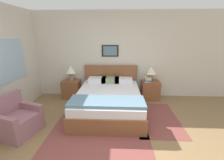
{
  "coord_description": "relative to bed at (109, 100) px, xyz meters",
  "views": [
    {
      "loc": [
        0.13,
        -1.91,
        1.93
      ],
      "look_at": [
        -0.02,
        1.49,
        0.89
      ],
      "focal_mm": 24.0,
      "sensor_mm": 36.0,
      "label": 1
    }
  ],
  "objects": [
    {
      "name": "ground_plane",
      "position": [
        0.11,
        -1.64,
        -0.3
      ],
      "size": [
        16.0,
        16.0,
        0.0
      ],
      "primitive_type": "plane",
      "color": "olive"
    },
    {
      "name": "wall_back",
      "position": [
        0.11,
        1.09,
        1.0
      ],
      "size": [
        7.25,
        0.09,
        2.6
      ],
      "color": "beige",
      "rests_on": "ground_plane"
    },
    {
      "name": "wall_left",
      "position": [
        -2.35,
        -0.3,
        1.0
      ],
      "size": [
        0.08,
        5.1,
        2.6
      ],
      "color": "beige",
      "rests_on": "ground_plane"
    },
    {
      "name": "area_rug_main",
      "position": [
        -0.14,
        -1.11,
        -0.3
      ],
      "size": [
        2.01,
        1.67,
        0.01
      ],
      "color": "brown",
      "rests_on": "ground_plane"
    },
    {
      "name": "area_rug_bedside",
      "position": [
        1.16,
        -0.35,
        -0.3
      ],
      "size": [
        1.0,
        1.56,
        0.01
      ],
      "color": "brown",
      "rests_on": "ground_plane"
    },
    {
      "name": "bed",
      "position": [
        0.0,
        0.0,
        0.0
      ],
      "size": [
        1.63,
        2.07,
        1.01
      ],
      "color": "brown",
      "rests_on": "ground_plane"
    },
    {
      "name": "armchair",
      "position": [
        -1.79,
        -1.0,
        -0.02
      ],
      "size": [
        0.83,
        0.85,
        0.8
      ],
      "rotation": [
        0.0,
        0.0,
        -1.85
      ],
      "color": "#8E606B",
      "rests_on": "ground_plane"
    },
    {
      "name": "nightstand_near_window",
      "position": [
        -1.23,
        0.81,
        -0.02
      ],
      "size": [
        0.53,
        0.44,
        0.57
      ],
      "color": "brown",
      "rests_on": "ground_plane"
    },
    {
      "name": "nightstand_by_door",
      "position": [
        1.23,
        0.81,
        -0.02
      ],
      "size": [
        0.53,
        0.44,
        0.57
      ],
      "color": "brown",
      "rests_on": "ground_plane"
    },
    {
      "name": "table_lamp_near_window",
      "position": [
        -1.21,
        0.82,
        0.59
      ],
      "size": [
        0.32,
        0.32,
        0.45
      ],
      "color": "gray",
      "rests_on": "nightstand_near_window"
    },
    {
      "name": "table_lamp_by_door",
      "position": [
        1.21,
        0.82,
        0.59
      ],
      "size": [
        0.32,
        0.32,
        0.45
      ],
      "color": "gray",
      "rests_on": "nightstand_by_door"
    },
    {
      "name": "book_thick_bottom",
      "position": [
        1.11,
        0.76,
        0.29
      ],
      "size": [
        0.18,
        0.24,
        0.04
      ],
      "rotation": [
        0.0,
        0.0,
        0.03
      ],
      "color": "beige",
      "rests_on": "nightstand_by_door"
    },
    {
      "name": "book_hardcover_middle",
      "position": [
        1.11,
        0.76,
        0.32
      ],
      "size": [
        0.24,
        0.28,
        0.03
      ],
      "rotation": [
        0.0,
        0.0,
        -0.16
      ],
      "color": "#335693",
      "rests_on": "book_thick_bottom"
    },
    {
      "name": "book_novel_upper",
      "position": [
        1.11,
        0.76,
        0.36
      ],
      "size": [
        0.17,
        0.28,
        0.03
      ],
      "rotation": [
        0.0,
        0.0,
        0.1
      ],
      "color": "beige",
      "rests_on": "book_hardcover_middle"
    },
    {
      "name": "book_slim_near_top",
      "position": [
        1.11,
        0.76,
        0.39
      ],
      "size": [
        0.2,
        0.27,
        0.04
      ],
      "rotation": [
        0.0,
        0.0,
        0.18
      ],
      "color": "beige",
      "rests_on": "book_novel_upper"
    }
  ]
}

